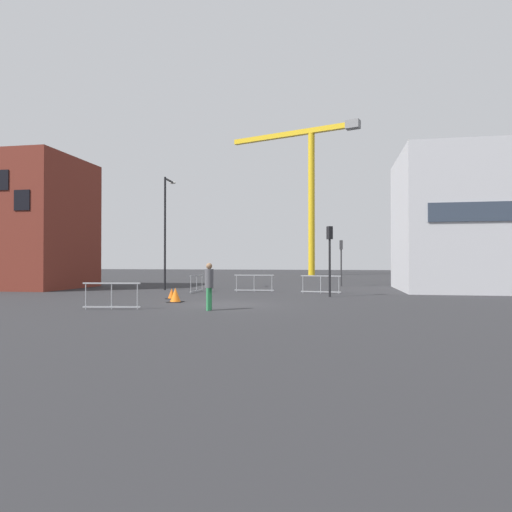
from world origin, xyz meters
TOP-DOWN VIEW (x-y plane):
  - ground at (0.00, 0.00)m, footprint 160.00×160.00m
  - brick_building at (-16.92, 9.14)m, footprint 7.54×7.04m
  - office_block at (15.54, 11.75)m, footprint 13.16×8.61m
  - construction_crane at (1.02, 42.43)m, footprint 18.31×7.15m
  - streetlamp_tall at (-6.47, 9.17)m, footprint 0.44×1.75m
  - traffic_light_verge at (5.22, 15.56)m, footprint 0.25×0.37m
  - traffic_light_far at (4.48, 5.14)m, footprint 0.35×0.38m
  - pedestrian_walking at (-0.09, -2.45)m, footprint 0.34×0.34m
  - safety_barrier_mid_span at (-4.04, -2.81)m, footprint 2.31×0.40m
  - safety_barrier_left_run at (-0.27, 8.35)m, footprint 2.51×0.19m
  - safety_barrier_rear at (-3.67, 7.14)m, footprint 0.13×2.33m
  - safety_barrier_right_run at (3.92, 7.61)m, footprint 2.39×0.34m
  - traffic_cone_on_verge at (-3.48, 2.39)m, footprint 0.53×0.53m
  - traffic_cone_by_barrier at (-2.64, 0.65)m, footprint 0.67×0.67m

SIDE VIEW (x-z plane):
  - ground at x=0.00m, z-range 0.00..0.00m
  - traffic_cone_on_verge at x=-3.48m, z-range -0.02..0.51m
  - traffic_cone_by_barrier at x=-2.64m, z-range -0.02..0.66m
  - safety_barrier_rear at x=-3.67m, z-range 0.02..1.10m
  - safety_barrier_mid_span at x=-4.04m, z-range 0.02..1.10m
  - safety_barrier_right_run at x=3.92m, z-range 0.02..1.10m
  - safety_barrier_left_run at x=-0.27m, z-range 0.02..1.10m
  - pedestrian_walking at x=-0.09m, z-range 0.16..2.03m
  - traffic_light_verge at x=5.22m, z-range 0.63..4.17m
  - traffic_light_far at x=4.48m, z-range 0.67..4.49m
  - streetlamp_tall at x=-6.47m, z-range 0.66..8.25m
  - office_block at x=15.54m, z-range 0.00..8.97m
  - brick_building at x=-16.92m, z-range 0.00..9.25m
  - construction_crane at x=1.02m, z-range 3.76..24.18m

